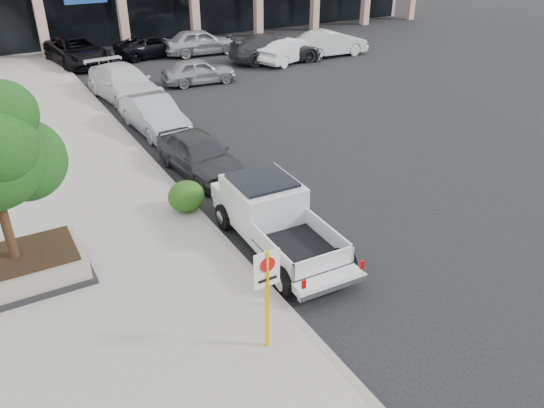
{
  "coord_description": "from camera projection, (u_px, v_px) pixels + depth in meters",
  "views": [
    {
      "loc": [
        -6.48,
        -9.03,
        7.87
      ],
      "look_at": [
        -0.46,
        1.5,
        1.29
      ],
      "focal_mm": 35.0,
      "sensor_mm": 36.0,
      "label": 1
    }
  ],
  "objects": [
    {
      "name": "lot_car_c",
      "position": [
        276.0,
        48.0,
        32.37
      ],
      "size": [
        6.1,
        3.31,
        1.68
      ],
      "primitive_type": "imported",
      "rotation": [
        0.0,
        0.0,
        1.4
      ],
      "color": "#2C2F31",
      "rests_on": "ground"
    },
    {
      "name": "lot_car_b",
      "position": [
        289.0,
        50.0,
        32.27
      ],
      "size": [
        4.82,
        3.13,
        1.5
      ],
      "primitive_type": "imported",
      "rotation": [
        0.0,
        0.0,
        1.94
      ],
      "color": "white",
      "rests_on": "ground"
    },
    {
      "name": "pickup_truck",
      "position": [
        280.0,
        222.0,
        13.9
      ],
      "size": [
        2.13,
        5.39,
        1.68
      ],
      "primitive_type": null,
      "rotation": [
        0.0,
        0.0,
        -0.03
      ],
      "color": "silver",
      "rests_on": "ground"
    },
    {
      "name": "sidewalk",
      "position": [
        48.0,
        218.0,
        15.62
      ],
      "size": [
        8.0,
        52.0,
        0.15
      ],
      "primitive_type": "cube",
      "color": "gray",
      "rests_on": "ground"
    },
    {
      "name": "curb_car_c",
      "position": [
        124.0,
        84.0,
        25.54
      ],
      "size": [
        2.87,
        5.74,
        1.6
      ],
      "primitive_type": "imported",
      "rotation": [
        0.0,
        0.0,
        0.12
      ],
      "color": "silver",
      "rests_on": "ground"
    },
    {
      "name": "curb",
      "position": [
        175.0,
        188.0,
        17.34
      ],
      "size": [
        0.2,
        52.0,
        0.15
      ],
      "primitive_type": "cube",
      "color": "gray",
      "rests_on": "ground"
    },
    {
      "name": "curb_car_d",
      "position": [
        77.0,
        51.0,
        31.75
      ],
      "size": [
        3.4,
        6.08,
        1.61
      ],
      "primitive_type": "imported",
      "rotation": [
        0.0,
        0.0,
        0.13
      ],
      "color": "black",
      "rests_on": "ground"
    },
    {
      "name": "curb_car_b",
      "position": [
        154.0,
        115.0,
        21.74
      ],
      "size": [
        1.78,
        4.5,
        1.46
      ],
      "primitive_type": "imported",
      "rotation": [
        0.0,
        0.0,
        0.05
      ],
      "color": "#929599",
      "rests_on": "ground"
    },
    {
      "name": "curb_car_a",
      "position": [
        200.0,
        154.0,
        18.16
      ],
      "size": [
        2.08,
        4.35,
        1.44
      ],
      "primitive_type": "imported",
      "rotation": [
        0.0,
        0.0,
        0.09
      ],
      "color": "#2E3033",
      "rests_on": "ground"
    },
    {
      "name": "lot_car_a",
      "position": [
        199.0,
        71.0,
        28.14
      ],
      "size": [
        4.06,
        1.91,
        1.34
      ],
      "primitive_type": "imported",
      "rotation": [
        0.0,
        0.0,
        1.49
      ],
      "color": "#95989D",
      "rests_on": "ground"
    },
    {
      "name": "lot_car_f",
      "position": [
        330.0,
        43.0,
        33.75
      ],
      "size": [
        4.88,
        1.82,
        1.59
      ],
      "primitive_type": "imported",
      "rotation": [
        0.0,
        0.0,
        1.54
      ],
      "color": "silver",
      "rests_on": "ground"
    },
    {
      "name": "hedge",
      "position": [
        186.0,
        196.0,
        15.64
      ],
      "size": [
        1.1,
        0.99,
        0.93
      ],
      "primitive_type": "ellipsoid",
      "color": "#173E11",
      "rests_on": "sidewalk"
    },
    {
      "name": "planter",
      "position": [
        18.0,
        268.0,
        12.68
      ],
      "size": [
        3.2,
        2.2,
        0.68
      ],
      "color": "black",
      "rests_on": "sidewalk"
    },
    {
      "name": "no_parking_sign",
      "position": [
        267.0,
        287.0,
        10.15
      ],
      "size": [
        0.55,
        0.09,
        2.3
      ],
      "color": "#DFAE0B",
      "rests_on": "sidewalk"
    },
    {
      "name": "ground",
      "position": [
        317.0,
        269.0,
        13.48
      ],
      "size": [
        120.0,
        120.0,
        0.0
      ],
      "primitive_type": "plane",
      "color": "black",
      "rests_on": "ground"
    },
    {
      "name": "lot_car_e",
      "position": [
        201.0,
        42.0,
        34.05
      ],
      "size": [
        4.94,
        2.32,
        1.63
      ],
      "primitive_type": "imported",
      "rotation": [
        0.0,
        0.0,
        1.49
      ],
      "color": "#A5A8AD",
      "rests_on": "ground"
    },
    {
      "name": "lot_car_d",
      "position": [
        153.0,
        46.0,
        33.7
      ],
      "size": [
        5.02,
        2.71,
        1.34
      ],
      "primitive_type": "imported",
      "rotation": [
        0.0,
        0.0,
        1.68
      ],
      "color": "black",
      "rests_on": "ground"
    }
  ]
}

